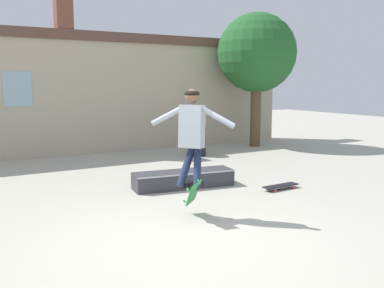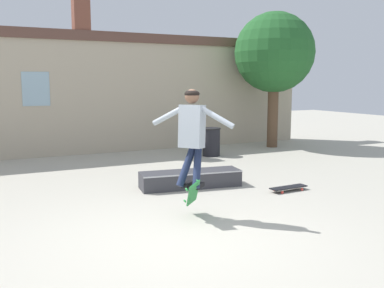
# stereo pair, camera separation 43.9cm
# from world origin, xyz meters

# --- Properties ---
(ground_plane) EXTENTS (40.00, 40.00, 0.00)m
(ground_plane) POSITION_xyz_m (0.00, 0.00, 0.00)
(ground_plane) COLOR #B2AD9E
(building_backdrop) EXTENTS (15.91, 0.52, 4.57)m
(building_backdrop) POSITION_xyz_m (0.00, 7.40, 1.79)
(building_backdrop) COLOR #B7A88E
(building_backdrop) RESTS_ON ground_plane
(tree_right) EXTENTS (2.45, 2.45, 4.17)m
(tree_right) POSITION_xyz_m (5.93, 6.07, 2.91)
(tree_right) COLOR brown
(tree_right) RESTS_ON ground_plane
(skate_ledge) EXTENTS (2.01, 0.81, 0.32)m
(skate_ledge) POSITION_xyz_m (1.32, 2.43, 0.16)
(skate_ledge) COLOR #38383D
(skate_ledge) RESTS_ON ground_plane
(trash_bin) EXTENTS (0.53, 0.53, 0.78)m
(trash_bin) POSITION_xyz_m (3.40, 5.44, 0.41)
(trash_bin) COLOR black
(trash_bin) RESTS_ON ground_plane
(skater) EXTENTS (0.89, 1.06, 1.45)m
(skater) POSITION_xyz_m (0.51, 0.67, 1.33)
(skater) COLOR #9EA8B2
(skateboard_flipping) EXTENTS (0.41, 0.62, 0.56)m
(skateboard_flipping) POSITION_xyz_m (0.50, 0.63, 0.39)
(skateboard_flipping) COLOR #237F38
(skateboard_resting) EXTENTS (0.78, 0.26, 0.08)m
(skateboard_resting) POSITION_xyz_m (2.85, 1.35, 0.07)
(skateboard_resting) COLOR black
(skateboard_resting) RESTS_ON ground_plane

